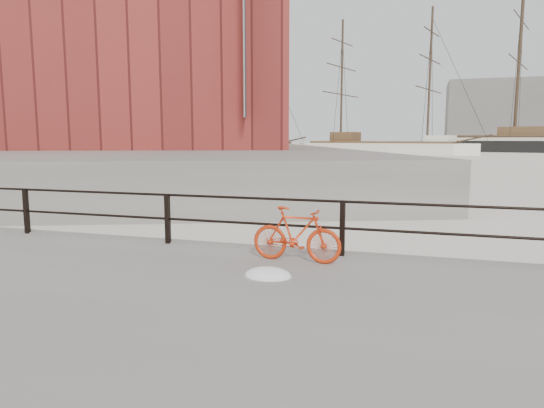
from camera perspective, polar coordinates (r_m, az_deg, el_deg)
The scene contains 11 objects.
far_quay at distance 89.08m, azimuth -7.99°, elevation 6.66°, with size 24.00×150.00×1.80m, color gray.
bicycle at distance 8.25m, azimuth 2.89°, elevation -3.60°, with size 1.56×0.23×0.94m, color red.
schooner_mid at distance 80.44m, azimuth 12.74°, elevation 5.80°, with size 31.81×13.46×22.62m, color white, non-canonical shape.
schooner_left at distance 87.25m, azimuth -3.43°, elevation 6.11°, with size 23.21×10.55×17.74m, color beige, non-canonical shape.
workboat_near at distance 43.50m, azimuth -10.05°, elevation 4.39°, with size 10.91×3.64×7.00m, color black, non-canonical shape.
workboat_far at distance 57.16m, azimuth -9.02°, elevation 5.18°, with size 11.55×3.99×7.00m, color black, non-canonical shape.
apartment_mustard at distance 57.32m, azimuth -12.21°, elevation 18.07°, with size 22.00×15.00×22.20m, color gold.
apartment_cream at distance 79.86m, azimuth -10.04°, elevation 14.77°, with size 20.00×15.00×21.20m, color beige.
apartment_grey at distance 101.76m, azimuth -8.91°, elevation 13.82°, with size 22.00×15.00×23.20m, color gray.
apartment_brick at distance 124.52m, azimuth -8.14°, elevation 12.24°, with size 24.00×15.00×21.20m, color brown.
industrial_west at distance 150.43m, azimuth 26.02°, elevation 9.45°, with size 32.00×18.00×18.00m, color gray.
Camera 1 is at (-2.19, -8.64, 2.44)m, focal length 32.00 mm.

